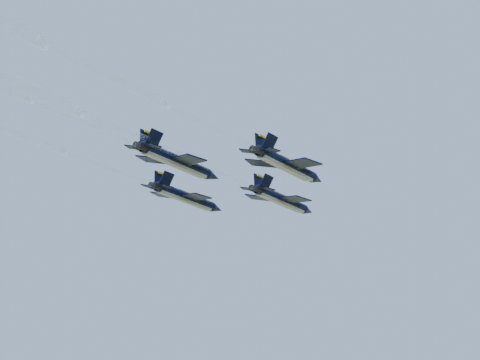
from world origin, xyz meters
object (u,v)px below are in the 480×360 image
Objects in this scene: jet_lead at (282,200)px; jet_left at (187,198)px; jet_slot at (178,162)px; jet_right at (288,165)px.

jet_lead is 1.00× the size of jet_left.
jet_lead is at bearing 88.19° from jet_slot.
jet_lead is at bearing 130.20° from jet_right.
jet_right is 1.00× the size of jet_slot.
jet_left and jet_slot have the same top height.
jet_slot is at bearing -91.81° from jet_lead.
jet_left is at bearing -134.77° from jet_lead.
jet_right is at bearing -2.41° from jet_left.
jet_right is at bearing -49.80° from jet_lead.
jet_slot is (-12.15, -9.90, 0.00)m from jet_right.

